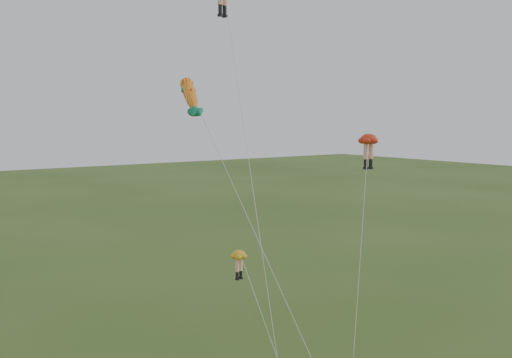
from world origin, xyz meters
TOP-DOWN VIEW (x-y plane):
  - legs_kite_red_mid at (8.39, 2.90)m, footprint 6.69×5.48m
  - legs_kite_yellow at (-3.07, 0.58)m, footprint 1.63×4.57m
  - fish_kite at (-0.96, 9.48)m, footprint 2.13×14.10m

SIDE VIEW (x-z plane):
  - legs_kite_yellow at x=-3.07m, z-range 3.31..11.46m
  - legs_kite_red_mid at x=8.39m, z-range 6.15..19.97m
  - fish_kite at x=-0.96m, z-range 7.40..25.13m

